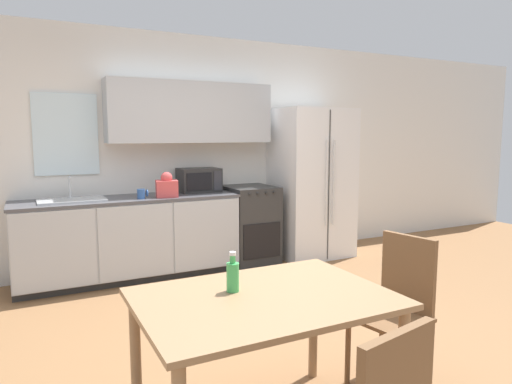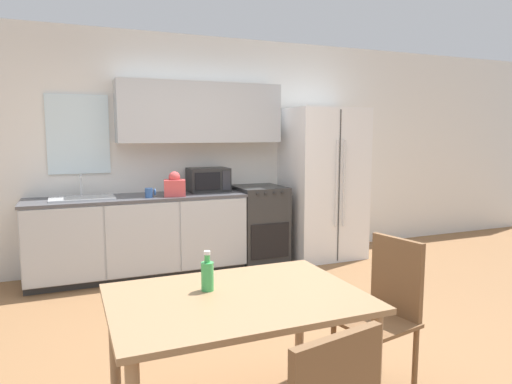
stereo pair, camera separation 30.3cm
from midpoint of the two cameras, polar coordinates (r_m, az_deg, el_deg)
ground_plane at (r=3.66m, az=-2.95°, el=-17.88°), size 12.00×12.00×0.00m
wall_back at (r=5.44m, az=-12.38°, el=5.79°), size 12.00×0.38×2.70m
kitchen_counter at (r=5.15m, az=-17.08°, el=-5.49°), size 2.32×0.65×0.88m
oven_range at (r=5.56m, az=-2.31°, el=-4.06°), size 0.56×0.65×0.93m
refrigerator at (r=5.83m, az=5.46°, el=1.13°), size 0.92×0.79×1.87m
kitchen_sink at (r=5.01m, az=-23.66°, el=-0.86°), size 0.65×0.40×0.24m
microwave at (r=5.36m, az=-8.75°, el=1.48°), size 0.46×0.34×0.28m
coffee_mug at (r=4.93m, az=-15.81°, el=-0.22°), size 0.11×0.08×0.10m
grocery_bag_0 at (r=5.00m, az=-12.81°, el=0.67°), size 0.26×0.23×0.27m
dining_table at (r=2.36m, az=-2.80°, el=-15.06°), size 1.24×0.89×0.76m
dining_chair_side at (r=2.99m, az=14.64°, el=-12.90°), size 0.47×0.47×0.93m
drink_bottle at (r=2.37m, az=-6.66°, el=-10.39°), size 0.06×0.06×0.21m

